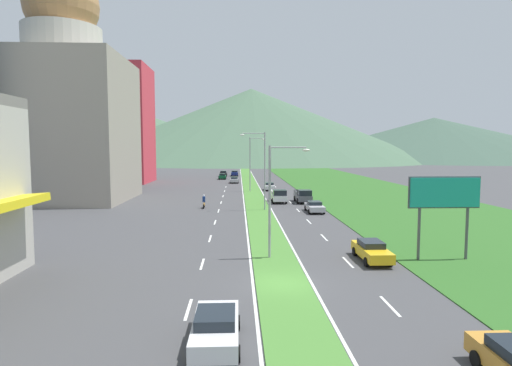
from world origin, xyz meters
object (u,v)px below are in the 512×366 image
object	(u,v)px
street_lamp_mid	(262,166)
street_lamp_far	(252,161)
billboard_roadside	(445,197)
car_1	(223,174)
car_8	(234,180)
car_0	(216,327)
car_5	(235,173)
motorcycle_rider	(204,203)
car_2	(314,206)
pickup_truck_0	(303,196)
car_4	(222,176)
street_lamp_near	(275,193)
car_7	(269,186)
pickup_truck_1	(279,196)
car_6	(372,250)

from	to	relation	value
street_lamp_mid	street_lamp_far	world-z (taller)	street_lamp_mid
street_lamp_mid	billboard_roadside	distance (m)	27.16
car_1	car_8	xyz separation A→B (m)	(3.27, -22.42, -0.07)
car_0	car_5	bearing A→B (deg)	0.02
car_5	motorcycle_rider	size ratio (longest dim) A/B	2.30
car_0	car_1	xyz separation A→B (m)	(-3.19, 101.47, 0.04)
car_1	car_2	world-z (taller)	car_1
pickup_truck_0	motorcycle_rider	size ratio (longest dim) A/B	2.70
car_0	car_4	xyz separation A→B (m)	(-3.05, 90.71, -0.01)
car_2	car_5	bearing A→B (deg)	-171.20
street_lamp_near	car_8	size ratio (longest dim) A/B	1.82
car_1	car_5	distance (m)	3.45
street_lamp_near	motorcycle_rider	distance (m)	27.08
car_0	billboard_roadside	bearing A→B (deg)	-51.56
car_8	pickup_truck_0	world-z (taller)	pickup_truck_0
car_0	car_8	bearing A→B (deg)	-0.06
street_lamp_far	car_8	world-z (taller)	street_lamp_far
car_4	car_7	xyz separation A→B (m)	(9.92, -28.38, 0.01)
street_lamp_mid	car_0	xyz separation A→B (m)	(-4.01, -36.89, -4.98)
car_1	car_5	size ratio (longest dim) A/B	1.01
pickup_truck_0	pickup_truck_1	bearing A→B (deg)	-95.36
car_0	pickup_truck_0	xyz separation A→B (m)	(10.44, 44.12, 0.23)
car_7	car_8	size ratio (longest dim) A/B	1.01
street_lamp_near	street_lamp_far	distance (m)	46.96
billboard_roadside	pickup_truck_0	world-z (taller)	billboard_roadside
pickup_truck_0	street_lamp_mid	bearing A→B (deg)	-41.65
pickup_truck_1	car_8	bearing A→B (deg)	-168.86
street_lamp_near	car_7	world-z (taller)	street_lamp_near
car_7	car_2	bearing A→B (deg)	7.51
car_6	pickup_truck_0	world-z (taller)	pickup_truck_0
car_1	pickup_truck_1	size ratio (longest dim) A/B	0.86
street_lamp_near	car_4	distance (m)	77.67
street_lamp_mid	car_1	size ratio (longest dim) A/B	2.15
car_0	car_1	distance (m)	101.52
car_7	car_1	bearing A→B (deg)	-165.60
car_5	pickup_truck_1	size ratio (longest dim) A/B	0.85
billboard_roadside	car_8	distance (m)	68.60
car_7	car_8	bearing A→B (deg)	-157.91
car_5	pickup_truck_0	distance (m)	59.69
pickup_truck_0	motorcycle_rider	world-z (taller)	pickup_truck_0
street_lamp_near	street_lamp_mid	world-z (taller)	street_lamp_mid
street_lamp_near	car_6	xyz separation A→B (m)	(6.86, -1.01, -4.05)
street_lamp_mid	street_lamp_far	bearing A→B (deg)	91.46
car_4	motorcycle_rider	size ratio (longest dim) A/B	2.11
street_lamp_mid	car_4	size ratio (longest dim) A/B	2.37
car_6	car_1	bearing A→B (deg)	-171.31
car_6	car_7	world-z (taller)	car_7
street_lamp_near	car_8	world-z (taller)	street_lamp_near
billboard_roadside	car_5	distance (m)	91.98
pickup_truck_0	street_lamp_far	bearing A→B (deg)	-156.61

